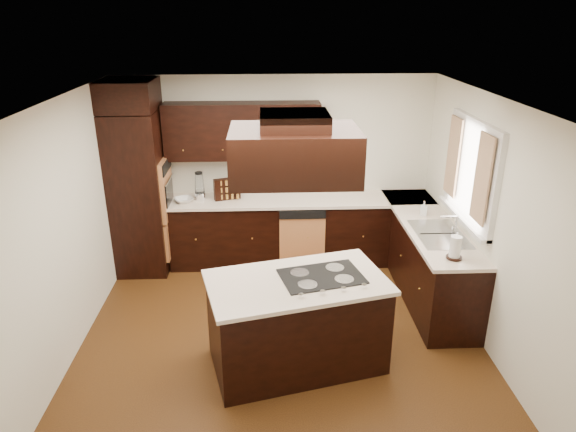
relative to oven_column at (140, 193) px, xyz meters
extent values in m
cube|color=brown|center=(1.78, -1.71, -1.07)|extent=(4.20, 4.20, 0.02)
cube|color=white|center=(1.78, -1.71, 1.45)|extent=(4.20, 4.20, 0.02)
cube|color=silver|center=(1.78, 0.40, 0.19)|extent=(4.20, 0.02, 2.50)
cube|color=silver|center=(1.78, -3.81, 0.19)|extent=(4.20, 0.02, 2.50)
cube|color=silver|center=(-0.33, -1.71, 0.19)|extent=(0.02, 4.20, 2.50)
cube|color=silver|center=(3.88, -1.71, 0.19)|extent=(0.02, 4.20, 2.50)
cube|color=black|center=(0.00, 0.00, 0.00)|extent=(0.65, 0.75, 2.12)
cube|color=#D3824A|center=(0.35, 0.00, 0.06)|extent=(0.05, 0.62, 0.78)
cube|color=black|center=(1.81, 0.09, -0.62)|extent=(2.93, 0.60, 0.88)
cube|color=black|center=(3.58, -0.80, -0.62)|extent=(0.60, 2.40, 0.88)
cube|color=beige|center=(1.81, 0.08, -0.16)|extent=(2.93, 0.63, 0.04)
cube|color=beige|center=(3.56, -0.80, -0.16)|extent=(0.63, 2.40, 0.04)
cube|color=black|center=(1.34, 0.23, 0.75)|extent=(2.00, 0.34, 0.72)
cube|color=#D3824A|center=(2.10, -0.20, -0.66)|extent=(0.60, 0.05, 0.72)
cube|color=silver|center=(3.85, -1.16, 0.59)|extent=(0.06, 1.32, 1.12)
cube|color=white|center=(3.87, -1.16, 0.59)|extent=(0.00, 1.20, 1.00)
cube|color=beige|center=(3.79, -1.57, 0.64)|extent=(0.02, 0.34, 0.90)
cube|color=beige|center=(3.79, -0.74, 0.64)|extent=(0.02, 0.34, 0.90)
cube|color=silver|center=(3.58, -1.16, -0.14)|extent=(0.52, 0.84, 0.01)
cube|color=black|center=(1.91, -2.14, -0.62)|extent=(1.77, 1.24, 0.88)
cube|color=beige|center=(1.91, -2.14, -0.16)|extent=(1.84, 1.31, 0.04)
cube|color=black|center=(2.15, -2.09, -0.13)|extent=(0.86, 0.67, 0.01)
cube|color=black|center=(1.88, -2.25, 1.10)|extent=(1.05, 0.72, 0.42)
cube|color=black|center=(1.88, -2.25, 1.38)|extent=(0.55, 0.50, 0.13)
cylinder|color=silver|center=(0.76, 0.10, -0.09)|extent=(0.15, 0.15, 0.10)
cone|color=silver|center=(0.76, 0.10, 0.09)|extent=(0.13, 0.13, 0.26)
cube|color=black|center=(1.12, 0.10, 0.00)|extent=(0.35, 0.19, 0.29)
imported|color=silver|center=(0.56, 0.02, -0.11)|extent=(0.31, 0.31, 0.06)
imported|color=silver|center=(3.56, -0.58, -0.05)|extent=(0.10, 0.10, 0.18)
cylinder|color=silver|center=(3.53, -1.77, -0.02)|extent=(0.14, 0.14, 0.24)
camera|label=1|loc=(1.64, -6.34, 2.20)|focal=32.00mm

